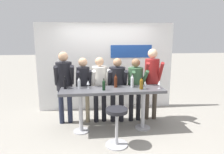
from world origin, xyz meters
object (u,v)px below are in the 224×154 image
Objects in this scene: wine_glass_2 at (159,83)px; wine_bottle_3 at (79,83)px; wine_bottle_4 at (141,84)px; wine_bottle_2 at (132,81)px; wine_glass_0 at (145,83)px; tasting_table at (112,95)px; person_far_left at (64,80)px; wine_glass_1 at (88,83)px; bar_stool at (117,121)px; wine_bottle_0 at (104,85)px; person_left at (83,83)px; person_center at (117,83)px; person_center_left at (100,83)px; person_right at (152,76)px; person_center_right at (135,83)px; wine_bottle_5 at (116,81)px; wine_bottle_1 at (65,83)px.

wine_bottle_3 is at bearing 172.99° from wine_glass_2.
wine_bottle_4 reaches higher than wine_bottle_3.
wine_bottle_2 reaches higher than wine_glass_0.
person_far_left is (-1.10, 0.52, 0.27)m from tasting_table.
wine_glass_1 is (0.20, -0.00, 0.01)m from wine_bottle_3.
wine_bottle_0 reaches higher than bar_stool.
person_left is (-0.64, 1.16, 0.51)m from bar_stool.
person_left is 9.21× the size of wine_glass_0.
person_center is at bearing 19.53° from wine_bottle_3.
wine_bottle_0 is at bearing -89.24° from person_center_left.
wine_bottle_4 is at bearing -45.72° from person_center.
person_center is (0.43, -0.04, -0.02)m from person_center_left.
wine_glass_0 is (0.72, 0.60, 0.59)m from bar_stool.
person_right is 1.64m from wine_glass_1.
tasting_table is at bearing 171.03° from wine_bottle_4.
person_center_left is 6.11× the size of wine_bottle_4.
bar_stool is at bearing -128.84° from person_center_right.
wine_glass_1 is (-0.34, 0.21, 0.01)m from wine_bottle_0.
person_center is at bearing 171.60° from person_center_right.
person_center_right is at bearing 31.72° from wine_bottle_5.
wine_bottle_4 is at bearing -22.75° from wine_bottle_5.
person_left is 0.37m from wine_bottle_3.
wine_bottle_1 is at bearing 172.46° from wine_bottle_4.
person_center reaches higher than wine_glass_0.
person_far_left is 10.03× the size of wine_glass_2.
person_right is at bearing 59.53° from wine_glass_0.
tasting_table is at bearing -124.81° from wine_bottle_5.
person_center_right reaches higher than wine_bottle_5.
wine_glass_0 is (0.97, -0.57, 0.09)m from person_center_left.
wine_bottle_3 is at bearing -147.28° from person_center_left.
wine_bottle_1 is at bearing 166.08° from wine_bottle_0.
bar_stool is 1.01m from wine_bottle_5.
wine_bottle_1 reaches higher than bar_stool.
person_left reaches higher than wine_glass_2.
tasting_table is 1.09m from wine_bottle_1.
bar_stool is 0.42× the size of person_right.
person_center_left is (0.40, 0.01, -0.01)m from person_left.
wine_bottle_0 is 0.96× the size of wine_bottle_4.
wine_bottle_5 is at bearing -157.88° from person_center_right.
wine_glass_2 is at bearing -16.53° from wine_bottle_2.
wine_bottle_3 reaches higher than wine_glass_2.
person_center is 0.79m from wine_glass_1.
person_left is 0.83m from wine_bottle_5.
tasting_table is 1.41× the size of person_left.
wine_bottle_0 is 0.81× the size of wine_bottle_5.
person_center_left is at bearing 101.99° from bar_stool.
wine_bottle_2 reaches higher than wine_bottle_4.
person_center_left is 1.13m from wine_glass_0.
wine_bottle_0 is at bearing 108.43° from bar_stool.
person_right is 10.33× the size of wine_glass_0.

